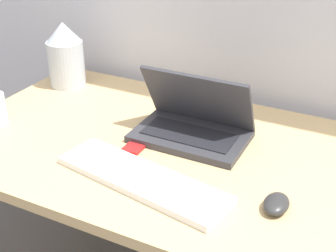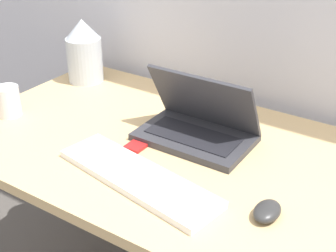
# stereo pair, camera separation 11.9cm
# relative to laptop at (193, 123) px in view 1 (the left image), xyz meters

# --- Properties ---
(desk) EXTENTS (1.28, 0.74, 0.75)m
(desk) POSITION_rel_laptop_xyz_m (-0.03, -0.08, -0.14)
(desk) COLOR tan
(desk) RESTS_ON ground_plane
(laptop) EXTENTS (0.32, 0.20, 0.20)m
(laptop) POSITION_rel_laptop_xyz_m (0.00, 0.00, 0.00)
(laptop) COLOR #333338
(laptop) RESTS_ON desk
(keyboard) EXTENTS (0.48, 0.21, 0.02)m
(keyboard) POSITION_rel_laptop_xyz_m (-0.02, -0.26, -0.03)
(keyboard) COLOR white
(keyboard) RESTS_ON desk
(mouse) EXTENTS (0.06, 0.08, 0.03)m
(mouse) POSITION_rel_laptop_xyz_m (0.30, -0.22, -0.03)
(mouse) COLOR #2D2D2D
(mouse) RESTS_ON desk
(vase) EXTENTS (0.13, 0.13, 0.23)m
(vase) POSITION_rel_laptop_xyz_m (-0.56, 0.15, 0.07)
(vase) COLOR silver
(vase) RESTS_ON desk
(mp3_player) EXTENTS (0.05, 0.07, 0.01)m
(mp3_player) POSITION_rel_laptop_xyz_m (-0.12, -0.13, -0.04)
(mp3_player) COLOR red
(mp3_player) RESTS_ON desk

